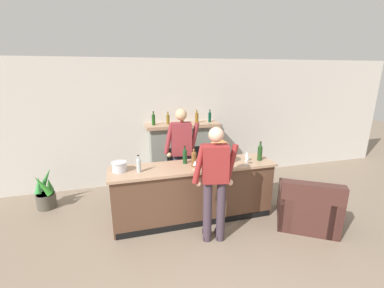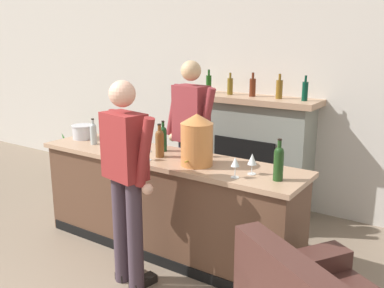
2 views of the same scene
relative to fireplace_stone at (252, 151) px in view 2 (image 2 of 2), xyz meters
name	(u,v)px [view 2 (image 2 of 2)]	position (x,y,z in m)	size (l,w,h in m)	color
wall_back_panel	(238,93)	(-0.35, 0.26, 0.67)	(12.00, 0.07, 2.75)	beige
bar_counter	(166,203)	(-0.17, -1.53, -0.21)	(2.76, 0.66, 0.98)	brown
fireplace_stone	(252,151)	(0.00, 0.00, 0.00)	(1.60, 0.52, 1.68)	gray
potted_plant_corner	(75,158)	(-2.74, -0.45, -0.42)	(0.34, 0.41, 0.75)	#4E493E
person_customer	(126,177)	(-0.05, -2.20, 0.27)	(0.65, 0.36, 1.75)	#3F313C
person_bartender	(191,138)	(-0.25, -0.97, 0.32)	(0.66, 0.34, 1.84)	#343346
copper_dispenser	(197,140)	(0.24, -1.60, 0.50)	(0.29, 0.33, 0.46)	#C77B3F
ice_bucket_steel	(83,132)	(-1.36, -1.47, 0.35)	(0.24, 0.24, 0.15)	silver
wine_bottle_burgundy_dark	(93,133)	(-1.07, -1.58, 0.40)	(0.07, 0.07, 0.28)	#A5B3B4
wine_bottle_chardonnay_pale	(160,142)	(-0.19, -1.58, 0.42)	(0.08, 0.08, 0.32)	brown
wine_bottle_rose_blush	(279,162)	(1.00, -1.59, 0.42)	(0.08, 0.08, 0.34)	#1C3D18
wine_bottle_port_short	(191,142)	(0.04, -1.41, 0.41)	(0.07, 0.07, 0.32)	brown
wine_bottle_riesling_slim	(163,138)	(-0.29, -1.39, 0.41)	(0.07, 0.07, 0.31)	#163D1C
wine_glass_by_dispenser	(148,148)	(-0.21, -1.73, 0.38)	(0.07, 0.07, 0.16)	silver
wine_glass_back_row	(252,160)	(0.76, -1.57, 0.40)	(0.08, 0.08, 0.18)	silver
wine_glass_mid_counter	(235,163)	(0.69, -1.73, 0.39)	(0.07, 0.07, 0.17)	silver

